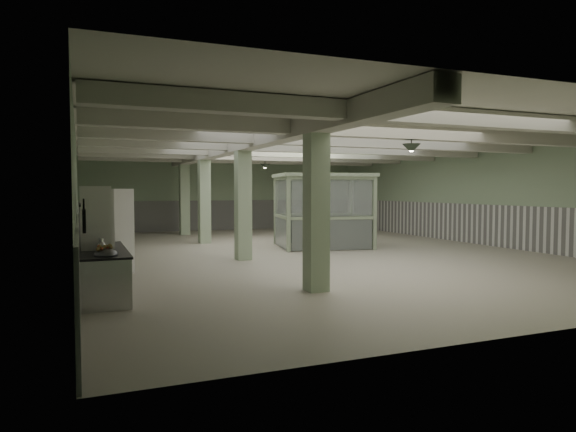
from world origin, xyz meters
name	(u,v)px	position (x,y,z in m)	size (l,w,h in m)	color
floor	(307,252)	(0.00, 0.00, 0.00)	(20.00, 20.00, 0.00)	beige
ceiling	(307,142)	(0.00, 0.00, 3.60)	(14.00, 20.00, 0.02)	white
wall_back	(226,194)	(0.00, 10.00, 1.80)	(14.00, 0.02, 3.60)	#98AF8C
wall_left	(77,199)	(-7.00, 0.00, 1.80)	(0.02, 20.00, 3.60)	#98AF8C
wall_right	(475,196)	(7.00, 0.00, 1.80)	(0.02, 20.00, 3.60)	#98AF8C
wainscot_left	(79,237)	(-6.97, 0.00, 0.75)	(0.05, 19.90, 1.50)	silver
wainscot_right	(474,224)	(6.97, 0.00, 0.75)	(0.05, 19.90, 1.50)	silver
wainscot_back	(226,215)	(0.00, 9.97, 0.75)	(13.90, 0.05, 1.50)	silver
girder	(233,147)	(-2.50, 0.00, 3.38)	(0.45, 19.90, 0.40)	beige
beam_a	(468,119)	(0.00, -7.50, 3.42)	(13.90, 0.35, 0.32)	beige
beam_b	(394,132)	(0.00, -5.00, 3.42)	(13.90, 0.35, 0.32)	beige
beam_c	(343,141)	(0.00, -2.50, 3.42)	(13.90, 0.35, 0.32)	beige
beam_d	(307,148)	(0.00, 0.00, 3.42)	(13.90, 0.35, 0.32)	beige
beam_e	(279,153)	(0.00, 2.50, 3.42)	(13.90, 0.35, 0.32)	beige
beam_f	(258,157)	(0.00, 5.00, 3.42)	(13.90, 0.35, 0.32)	beige
beam_g	(240,160)	(0.00, 7.50, 3.42)	(13.90, 0.35, 0.32)	beige
column_a	(316,203)	(-2.50, -6.00, 1.80)	(0.42, 0.42, 3.60)	#B0C8A1
column_b	(243,198)	(-2.50, -1.00, 1.80)	(0.42, 0.42, 3.60)	#B0C8A1
column_c	(204,196)	(-2.50, 4.00, 1.80)	(0.42, 0.42, 3.60)	#B0C8A1
column_d	(184,195)	(-2.50, 8.00, 1.80)	(0.42, 0.42, 3.60)	#B0C8A1
hook_rail	(80,205)	(-6.93, -7.60, 1.85)	(0.02, 0.02, 1.20)	black
pendant_front	(411,148)	(0.50, -5.00, 3.05)	(0.44, 0.44, 0.22)	#2B3629
pendant_mid	(314,160)	(0.50, 0.50, 3.05)	(0.44, 0.44, 0.22)	#2B3629
pendant_back	(265,166)	(0.50, 5.50, 3.05)	(0.44, 0.44, 0.22)	#2B3629
prep_counter	(101,265)	(-6.54, -3.81, 0.46)	(0.88, 5.04, 0.91)	silver
pitcher_near	(107,236)	(-6.39, -3.75, 1.06)	(0.21, 0.25, 0.32)	silver
pitcher_far	(101,245)	(-6.57, -5.24, 1.03)	(0.17, 0.20, 0.26)	silver
veg_colander	(106,251)	(-6.53, -5.96, 0.99)	(0.40, 0.40, 0.18)	#47484C
orange_bowl	(99,240)	(-6.55, -3.28, 0.95)	(0.27, 0.27, 0.10)	#B2B2B7
skillet_near	(84,221)	(-6.88, -7.85, 1.63)	(0.33, 0.33, 0.04)	black
skillet_far	(84,219)	(-6.88, -7.35, 1.63)	(0.23, 0.23, 0.03)	black
walkin_cooler	(96,239)	(-6.62, -4.00, 1.03)	(1.04, 2.24, 2.06)	white
guard_booth	(323,198)	(1.14, 1.15, 1.76)	(3.71, 3.31, 2.61)	#95A886
filing_cabinet	(366,229)	(3.08, 1.36, 0.56)	(0.36, 0.52, 1.12)	#555648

